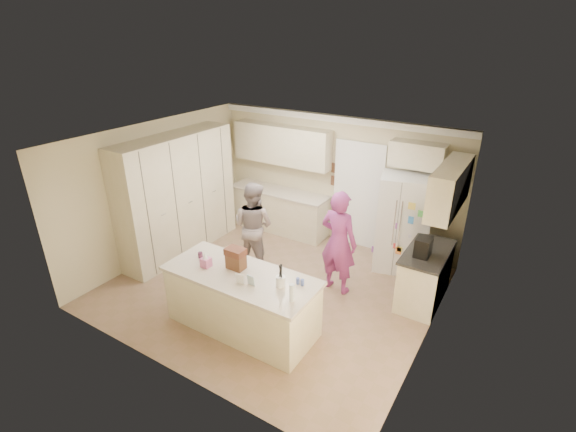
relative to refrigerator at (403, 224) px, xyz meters
The scene contains 41 objects.
floor 2.61m from the refrigerator, 131.87° to the right, with size 5.20×4.60×0.02m, color #8C6C55.
ceiling 2.98m from the refrigerator, 131.87° to the right, with size 5.20×4.60×0.02m, color white.
wall_back 1.75m from the refrigerator, 163.23° to the left, with size 5.20×0.02×2.60m, color beige.
wall_front 4.46m from the refrigerator, 111.55° to the right, with size 5.20×0.02×2.60m, color beige.
wall_left 4.63m from the refrigerator, 156.78° to the right, with size 0.02×4.60×2.60m, color beige.
wall_right 2.10m from the refrigerator, 61.69° to the right, with size 0.02×4.60×2.60m, color beige.
crown_back 2.35m from the refrigerator, 164.86° to the left, with size 5.20×0.08×0.12m, color white.
pantry_bank 4.26m from the refrigerator, 157.61° to the right, with size 0.60×2.60×2.35m, color beige.
back_base_cab 2.82m from the refrigerator, behind, with size 2.20×0.60×0.88m, color beige.
back_countertop 2.79m from the refrigerator, behind, with size 2.24×0.63×0.04m, color #C0B4A1.
back_upper_cab 2.97m from the refrigerator, behind, with size 2.20×0.35×0.80m, color beige.
doorway_opening 1.18m from the refrigerator, 156.88° to the left, with size 0.90×0.06×2.10m, color black.
doorway_casing 1.17m from the refrigerator, 158.47° to the left, with size 1.02×0.03×2.22m, color white.
wall_frame_upper 1.79m from the refrigerator, 164.35° to the left, with size 0.15×0.02×0.20m, color brown.
wall_frame_lower 1.71m from the refrigerator, 164.35° to the left, with size 0.15×0.02×0.20m, color brown.
refrigerator is the anchor object (origin of this frame).
fridge_seam 0.35m from the refrigerator, 90.00° to the right, with size 0.01×0.02×1.78m, color gray.
fridge_dispenser 0.49m from the refrigerator, 121.08° to the right, with size 0.22×0.03×0.35m, color black.
fridge_handle_l 0.40m from the refrigerator, 97.70° to the right, with size 0.02×0.02×0.85m, color silver.
fridge_handle_r 0.40m from the refrigerator, 82.30° to the right, with size 0.02×0.02×0.85m, color silver.
over_fridge_cab 1.24m from the refrigerator, 86.33° to the left, with size 0.95×0.35×0.45m, color beige.
right_base_cab 1.15m from the refrigerator, 50.72° to the right, with size 0.60×1.20×0.88m, color beige.
right_countertop 1.05m from the refrigerator, 51.14° to the right, with size 0.63×1.24×0.04m, color #2D2B28.
right_upper_cab 1.45m from the refrigerator, 37.91° to the right, with size 0.35×1.50×0.70m, color beige.
coffee_maker 1.20m from the refrigerator, 58.69° to the right, with size 0.22×0.28×0.30m, color black.
island_base 3.28m from the refrigerator, 116.11° to the right, with size 2.20×0.90×0.88m, color beige.
island_top 3.25m from the refrigerator, 116.11° to the right, with size 2.28×0.96×0.05m, color #C0B4A1.
utensil_crock 2.97m from the refrigerator, 105.22° to the right, with size 0.13×0.13×0.15m, color white.
tissue_box 3.61m from the refrigerator, 123.27° to the right, with size 0.13×0.13×0.14m, color #D468A1.
tissue_plume 3.62m from the refrigerator, 123.27° to the right, with size 0.08×0.08×0.08m, color white.
dollhouse_body 3.23m from the refrigerator, 119.28° to the right, with size 0.26×0.18×0.22m, color brown.
dollhouse_roof 3.25m from the refrigerator, 119.28° to the right, with size 0.28×0.20×0.10m, color #592D1E.
jam_jar 3.63m from the refrigerator, 127.86° to the right, with size 0.07×0.07×0.09m, color #59263F.
greeting_card_a 3.37m from the refrigerator, 112.32° to the right, with size 0.12×0.01×0.16m, color white.
greeting_card_b 3.27m from the refrigerator, 110.22° to the right, with size 0.12×0.01×0.16m, color silver.
water_bottle 3.11m from the refrigerator, 98.90° to the right, with size 0.07×0.07×0.24m, color silver.
shaker_salt 2.77m from the refrigerator, 102.74° to the right, with size 0.05×0.05×0.09m, color #4255A3.
shaker_pepper 2.75m from the refrigerator, 101.32° to the right, with size 0.05×0.05×0.09m, color #4255A3.
teen_boy 2.71m from the refrigerator, 149.53° to the right, with size 0.81×0.63×1.66m, color gray.
teen_girl 1.44m from the refrigerator, 118.19° to the right, with size 0.66×0.43×1.80m, color #9E3789.
fridge_magnets 0.36m from the refrigerator, 90.00° to the right, with size 0.76×0.02×1.44m, color tan, non-canonical shape.
Camera 1 is at (3.44, -5.04, 4.12)m, focal length 26.00 mm.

